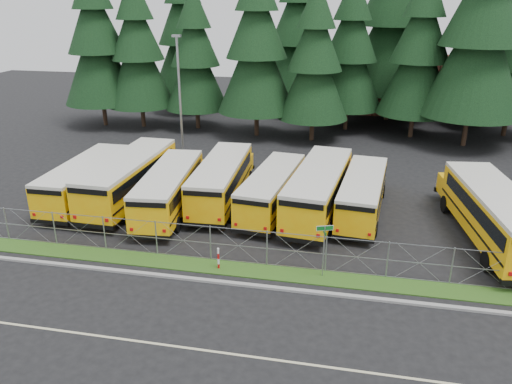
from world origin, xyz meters
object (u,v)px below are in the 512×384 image
bus_4 (273,190)px  striped_bollard (218,259)px  bus_6 (363,195)px  bus_5 (319,190)px  bus_3 (222,181)px  bus_1 (132,179)px  street_sign (324,240)px  bus_0 (88,181)px  bus_2 (171,190)px  bus_east (491,215)px  light_standard (180,94)px

bus_4 → striped_bollard: 8.22m
bus_6 → bus_5: bearing=-169.4°
bus_3 → bus_4: bus_3 is taller
bus_1 → street_sign: bus_1 is taller
bus_5 → bus_4: bearing=-171.0°
bus_6 → striped_bollard: bus_6 is taller
bus_0 → striped_bollard: bus_0 is taller
street_sign → striped_bollard: (-5.26, -0.31, -1.43)m
street_sign → bus_3: bearing=131.0°
bus_0 → bus_6: size_ratio=1.04×
bus_2 → bus_5: 9.51m
bus_2 → bus_5: size_ratio=0.92×
bus_4 → street_sign: street_sign is taller
bus_1 → street_sign: 15.30m
bus_1 → bus_4: (9.58, 0.31, -0.22)m
bus_2 → bus_4: bus_2 is taller
bus_0 → bus_2: size_ratio=0.98×
bus_1 → bus_5: (12.52, 0.45, -0.02)m
bus_east → street_sign: size_ratio=4.31×
bus_east → light_standard: (-22.06, 11.22, 3.92)m
street_sign → light_standard: light_standard is taller
bus_3 → street_sign: (7.37, -8.48, 0.59)m
bus_3 → striped_bollard: (2.11, -8.79, -0.85)m
bus_4 → bus_6: (5.66, 0.36, -0.00)m
bus_4 → light_standard: light_standard is taller
bus_0 → bus_6: bus_0 is taller
bus_3 → bus_east: bearing=-11.5°
bus_0 → bus_1: (2.98, 0.49, 0.17)m
street_sign → light_standard: bearing=127.7°
bus_3 → bus_6: bearing=-4.5°
bus_2 → striped_bollard: 8.33m
light_standard → bus_2: bearing=-74.7°
striped_bollard → bus_2: bearing=126.8°
bus_2 → striped_bollard: bearing=-58.7°
bus_1 → bus_2: bus_1 is taller
bus_3 → bus_4: 3.66m
bus_6 → light_standard: light_standard is taller
bus_2 → bus_3: size_ratio=0.98×
bus_3 → bus_6: bus_3 is taller
bus_3 → bus_east: (16.27, -2.67, 0.14)m
bus_6 → bus_east: 7.40m
bus_1 → striped_bollard: 11.25m
bus_2 → bus_6: (12.09, 1.77, -0.08)m
bus_5 → light_standard: 15.84m
bus_0 → striped_bollard: bearing=-33.7°
bus_3 → bus_6: size_ratio=1.08×
striped_bollard → light_standard: 19.67m
bus_2 → bus_3: (2.85, 2.15, 0.03)m
bus_3 → striped_bollard: bus_3 is taller
light_standard → bus_1: bearing=-91.3°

